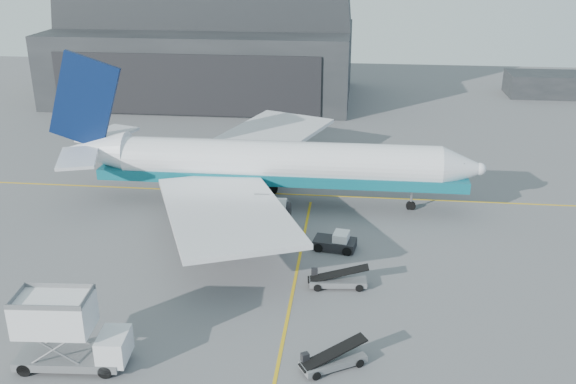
# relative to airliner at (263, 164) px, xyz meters

# --- Properties ---
(ground) EXTENTS (200.00, 200.00, 0.00)m
(ground) POSITION_rel_airliner_xyz_m (4.97, -17.19, -4.45)
(ground) COLOR #565659
(ground) RESTS_ON ground
(taxi_lines) EXTENTS (80.00, 42.12, 0.02)m
(taxi_lines) POSITION_rel_airliner_xyz_m (4.97, -4.52, -4.44)
(taxi_lines) COLOR gold
(taxi_lines) RESTS_ON ground
(hangar) EXTENTS (50.00, 28.30, 28.00)m
(hangar) POSITION_rel_airliner_xyz_m (-17.03, 47.76, 5.09)
(hangar) COLOR black
(hangar) RESTS_ON ground
(distant_bldg_a) EXTENTS (14.00, 8.00, 4.00)m
(distant_bldg_a) POSITION_rel_airliner_xyz_m (42.97, 54.81, -4.45)
(distant_bldg_a) COLOR black
(distant_bldg_a) RESTS_ON ground
(airliner) EXTENTS (45.29, 43.91, 15.89)m
(airliner) POSITION_rel_airliner_xyz_m (0.00, 0.00, 0.00)
(airliner) COLOR white
(airliner) RESTS_ON ground
(catering_truck) EXTENTS (7.48, 3.24, 5.02)m
(catering_truck) POSITION_rel_airliner_xyz_m (-8.62, -28.81, -1.90)
(catering_truck) COLOR slate
(catering_truck) RESTS_ON ground
(pushback_tug) EXTENTS (4.02, 2.73, 1.73)m
(pushback_tug) POSITION_rel_airliner_xyz_m (8.08, -9.93, -3.80)
(pushback_tug) COLOR black
(pushback_tug) RESTS_ON ground
(belt_loader_a) EXTENTS (4.52, 3.49, 1.77)m
(belt_loader_a) POSITION_rel_airliner_xyz_m (8.53, -27.16, -3.90)
(belt_loader_a) COLOR slate
(belt_loader_a) RESTS_ON ground
(belt_loader_b) EXTENTS (4.96, 2.10, 1.86)m
(belt_loader_b) POSITION_rel_airliner_xyz_m (8.44, -16.64, -3.87)
(belt_loader_b) COLOR slate
(belt_loader_b) RESTS_ON ground
(traffic_cone) EXTENTS (0.36, 0.36, 0.51)m
(traffic_cone) POSITION_rel_airliner_xyz_m (6.46, -15.29, -4.20)
(traffic_cone) COLOR #FB6107
(traffic_cone) RESTS_ON ground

